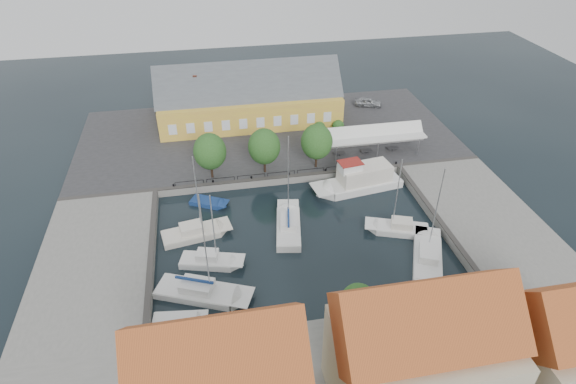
% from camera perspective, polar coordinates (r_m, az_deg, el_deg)
% --- Properties ---
extents(ground, '(140.00, 140.00, 0.00)m').
position_cam_1_polar(ground, '(55.74, 1.16, -4.68)').
color(ground, black).
rests_on(ground, ground).
extents(north_quay, '(56.00, 26.00, 1.00)m').
position_cam_1_polar(north_quay, '(74.53, -2.46, 6.58)').
color(north_quay, '#2D2D30').
rests_on(north_quay, ground).
extents(west_quay, '(12.00, 24.00, 1.00)m').
position_cam_1_polar(west_quay, '(54.64, -21.82, -7.94)').
color(west_quay, slate).
rests_on(west_quay, ground).
extents(east_quay, '(12.00, 24.00, 1.00)m').
position_cam_1_polar(east_quay, '(61.61, 22.05, -2.73)').
color(east_quay, slate).
rests_on(east_quay, ground).
extents(quay_edge_fittings, '(56.00, 24.72, 0.40)m').
position_cam_1_polar(quay_edge_fittings, '(58.82, 0.25, -1.02)').
color(quay_edge_fittings, '#383533').
rests_on(quay_edge_fittings, north_quay).
extents(warehouse, '(28.56, 14.00, 9.55)m').
position_cam_1_polar(warehouse, '(77.38, -5.08, 10.78)').
color(warehouse, gold).
rests_on(warehouse, north_quay).
extents(tent_canopy, '(14.00, 4.00, 2.83)m').
position_cam_1_polar(tent_canopy, '(68.98, 10.23, 6.63)').
color(tent_canopy, silver).
rests_on(tent_canopy, north_quay).
extents(quay_trees, '(18.20, 4.20, 6.30)m').
position_cam_1_polar(quay_trees, '(62.61, -2.84, 5.40)').
color(quay_trees, black).
rests_on(quay_trees, north_quay).
extents(car_silver, '(4.85, 3.21, 1.53)m').
position_cam_1_polar(car_silver, '(84.23, 9.50, 10.47)').
color(car_silver, '#9DA0A5').
rests_on(car_silver, north_quay).
extents(car_red, '(1.71, 4.03, 1.29)m').
position_cam_1_polar(car_red, '(68.74, -8.76, 4.74)').
color(car_red, '#5F1615').
rests_on(car_red, north_quay).
extents(center_sailboat, '(4.14, 9.18, 12.26)m').
position_cam_1_polar(center_sailboat, '(55.81, 0.05, -4.14)').
color(center_sailboat, white).
rests_on(center_sailboat, ground).
extents(trawler, '(12.39, 5.25, 5.00)m').
position_cam_1_polar(trawler, '(63.23, 8.52, 1.28)').
color(trawler, white).
rests_on(trawler, ground).
extents(east_boat_b, '(7.59, 4.75, 10.13)m').
position_cam_1_polar(east_boat_b, '(57.01, 12.93, -4.36)').
color(east_boat_b, white).
rests_on(east_boat_b, ground).
extents(east_boat_c, '(6.23, 9.31, 11.49)m').
position_cam_1_polar(east_boat_c, '(54.01, 16.18, -7.47)').
color(east_boat_c, white).
rests_on(east_boat_c, ground).
extents(west_boat_b, '(8.20, 4.03, 10.85)m').
position_cam_1_polar(west_boat_b, '(55.96, -10.94, -4.90)').
color(west_boat_b, silver).
rests_on(west_boat_b, ground).
extents(west_boat_c, '(7.09, 3.92, 9.48)m').
position_cam_1_polar(west_boat_c, '(52.03, -9.15, -8.21)').
color(west_boat_c, white).
rests_on(west_boat_c, ground).
extents(west_boat_d, '(9.94, 6.43, 12.78)m').
position_cam_1_polar(west_boat_d, '(48.90, -10.20, -11.72)').
color(west_boat_d, white).
rests_on(west_boat_d, ground).
extents(launch_sw, '(5.31, 2.55, 0.98)m').
position_cam_1_polar(launch_sw, '(47.05, -12.77, -14.81)').
color(launch_sw, white).
rests_on(launch_sw, ground).
extents(launch_nw, '(5.09, 3.89, 0.88)m').
position_cam_1_polar(launch_nw, '(60.85, -9.38, -1.32)').
color(launch_nw, navy).
rests_on(launch_nw, ground).
extents(townhouses, '(36.30, 8.50, 12.00)m').
position_cam_1_polar(townhouses, '(36.62, 12.32, -19.70)').
color(townhouses, '#B7A88C').
rests_on(townhouses, south_bank).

